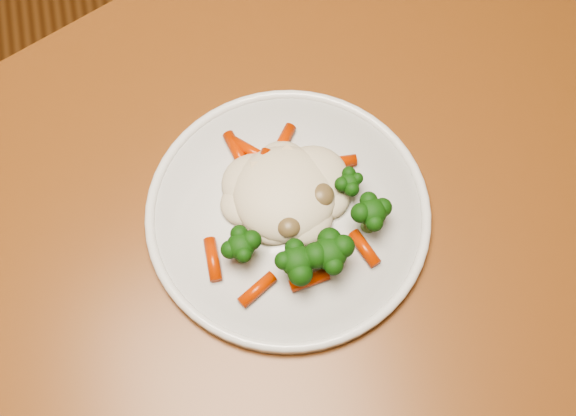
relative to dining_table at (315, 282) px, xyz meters
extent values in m
cube|color=brown|center=(0.00, 0.00, 0.08)|extent=(1.38, 1.18, 0.04)
cube|color=brown|center=(0.35, 0.51, -0.29)|extent=(0.08, 0.08, 0.71)
cylinder|color=silver|center=(-0.02, 0.04, 0.11)|extent=(0.28, 0.28, 0.01)
ellipsoid|color=beige|center=(-0.02, 0.06, 0.14)|extent=(0.12, 0.11, 0.05)
ellipsoid|color=black|center=(-0.08, 0.00, 0.13)|extent=(0.04, 0.04, 0.04)
ellipsoid|color=black|center=(-0.03, -0.02, 0.14)|extent=(0.05, 0.05, 0.04)
ellipsoid|color=black|center=(0.00, -0.02, 0.14)|extent=(0.05, 0.05, 0.05)
ellipsoid|color=black|center=(0.05, 0.01, 0.14)|extent=(0.05, 0.05, 0.04)
ellipsoid|color=black|center=(0.04, 0.05, 0.13)|extent=(0.03, 0.03, 0.03)
cylinder|color=#BF3304|center=(-0.04, 0.11, 0.12)|extent=(0.04, 0.05, 0.01)
cylinder|color=#BF3304|center=(-0.01, 0.11, 0.12)|extent=(0.04, 0.04, 0.01)
cylinder|color=#BF3304|center=(0.03, 0.08, 0.12)|extent=(0.05, 0.02, 0.01)
cylinder|color=#BF3304|center=(-0.10, 0.01, 0.12)|extent=(0.01, 0.04, 0.01)
cylinder|color=#BF3304|center=(-0.07, -0.03, 0.12)|extent=(0.04, 0.03, 0.01)
cylinder|color=#BF3304|center=(-0.02, -0.04, 0.12)|extent=(0.04, 0.02, 0.01)
cylinder|color=#BF3304|center=(0.04, -0.02, 0.12)|extent=(0.02, 0.04, 0.01)
cylinder|color=#BF3304|center=(0.00, 0.05, 0.13)|extent=(0.03, 0.05, 0.01)
cylinder|color=#BF3304|center=(-0.04, 0.09, 0.13)|extent=(0.03, 0.04, 0.01)
cylinder|color=#BF3304|center=(-0.06, 0.11, 0.12)|extent=(0.02, 0.05, 0.01)
ellipsoid|color=brown|center=(-0.01, 0.05, 0.13)|extent=(0.02, 0.02, 0.02)
ellipsoid|color=brown|center=(0.01, 0.04, 0.13)|extent=(0.03, 0.03, 0.02)
ellipsoid|color=brown|center=(-0.04, 0.04, 0.13)|extent=(0.02, 0.02, 0.02)
ellipsoid|color=brown|center=(-0.03, 0.02, 0.13)|extent=(0.02, 0.02, 0.02)
ellipsoid|color=brown|center=(-0.02, 0.05, 0.13)|extent=(0.03, 0.03, 0.02)
cube|color=#CEB689|center=(-0.04, 0.08, 0.13)|extent=(0.03, 0.02, 0.01)
cube|color=#CEB689|center=(-0.01, 0.09, 0.13)|extent=(0.02, 0.02, 0.01)
camera|label=1|loc=(-0.09, -0.24, 0.77)|focal=45.00mm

